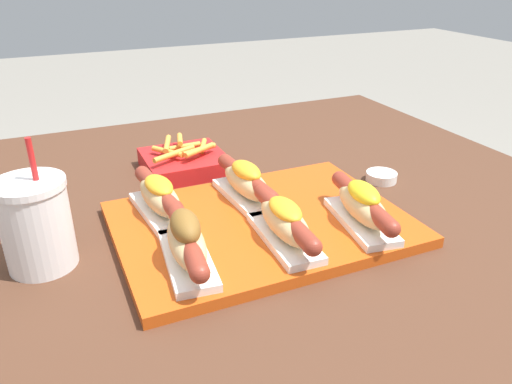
{
  "coord_description": "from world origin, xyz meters",
  "views": [
    {
      "loc": [
        -0.26,
        -0.74,
        1.13
      ],
      "look_at": [
        0.03,
        -0.07,
        0.78
      ],
      "focal_mm": 35.0,
      "sensor_mm": 36.0,
      "label": 1
    }
  ],
  "objects_px": {
    "hot_dog_3": "(160,197)",
    "sauce_bowl": "(381,176)",
    "hot_dog_2": "(362,206)",
    "serving_tray": "(261,224)",
    "hot_dog_1": "(285,222)",
    "fries_basket": "(184,162)",
    "hot_dog_4": "(246,182)",
    "drink_cup": "(36,224)",
    "hot_dog_0": "(186,241)"
  },
  "relations": [
    {
      "from": "hot_dog_3",
      "to": "sauce_bowl",
      "type": "relative_size",
      "value": 3.4
    },
    {
      "from": "hot_dog_2",
      "to": "serving_tray",
      "type": "bearing_deg",
      "value": 149.73
    },
    {
      "from": "hot_dog_1",
      "to": "hot_dog_3",
      "type": "height_order",
      "value": "same"
    },
    {
      "from": "hot_dog_2",
      "to": "hot_dog_3",
      "type": "xyz_separation_m",
      "value": [
        -0.28,
        0.16,
        -0.0
      ]
    },
    {
      "from": "sauce_bowl",
      "to": "fries_basket",
      "type": "bearing_deg",
      "value": 148.35
    },
    {
      "from": "hot_dog_2",
      "to": "hot_dog_4",
      "type": "height_order",
      "value": "hot_dog_2"
    },
    {
      "from": "serving_tray",
      "to": "drink_cup",
      "type": "bearing_deg",
      "value": 174.33
    },
    {
      "from": "serving_tray",
      "to": "hot_dog_2",
      "type": "xyz_separation_m",
      "value": [
        0.14,
        -0.08,
        0.04
      ]
    },
    {
      "from": "hot_dog_0",
      "to": "drink_cup",
      "type": "height_order",
      "value": "drink_cup"
    },
    {
      "from": "serving_tray",
      "to": "fries_basket",
      "type": "bearing_deg",
      "value": 98.75
    },
    {
      "from": "drink_cup",
      "to": "fries_basket",
      "type": "height_order",
      "value": "drink_cup"
    },
    {
      "from": "hot_dog_3",
      "to": "hot_dog_4",
      "type": "height_order",
      "value": "hot_dog_4"
    },
    {
      "from": "hot_dog_1",
      "to": "hot_dog_2",
      "type": "distance_m",
      "value": 0.13
    },
    {
      "from": "drink_cup",
      "to": "fries_basket",
      "type": "xyz_separation_m",
      "value": [
        0.29,
        0.25,
        -0.05
      ]
    },
    {
      "from": "serving_tray",
      "to": "fries_basket",
      "type": "height_order",
      "value": "fries_basket"
    },
    {
      "from": "hot_dog_0",
      "to": "hot_dog_4",
      "type": "height_order",
      "value": "hot_dog_0"
    },
    {
      "from": "hot_dog_2",
      "to": "hot_dog_1",
      "type": "bearing_deg",
      "value": 178.3
    },
    {
      "from": "hot_dog_2",
      "to": "sauce_bowl",
      "type": "relative_size",
      "value": 3.38
    },
    {
      "from": "hot_dog_1",
      "to": "hot_dog_3",
      "type": "bearing_deg",
      "value": 133.45
    },
    {
      "from": "hot_dog_2",
      "to": "fries_basket",
      "type": "bearing_deg",
      "value": 116.42
    },
    {
      "from": "hot_dog_0",
      "to": "drink_cup",
      "type": "bearing_deg",
      "value": 150.0
    },
    {
      "from": "hot_dog_0",
      "to": "hot_dog_2",
      "type": "distance_m",
      "value": 0.28
    },
    {
      "from": "serving_tray",
      "to": "hot_dog_1",
      "type": "xyz_separation_m",
      "value": [
        0.0,
        -0.08,
        0.04
      ]
    },
    {
      "from": "hot_dog_3",
      "to": "drink_cup",
      "type": "relative_size",
      "value": 1.06
    },
    {
      "from": "hot_dog_0",
      "to": "hot_dog_2",
      "type": "relative_size",
      "value": 1.01
    },
    {
      "from": "sauce_bowl",
      "to": "hot_dog_3",
      "type": "bearing_deg",
      "value": 179.45
    },
    {
      "from": "hot_dog_4",
      "to": "sauce_bowl",
      "type": "relative_size",
      "value": 3.41
    },
    {
      "from": "hot_dog_2",
      "to": "sauce_bowl",
      "type": "distance_m",
      "value": 0.23
    },
    {
      "from": "sauce_bowl",
      "to": "drink_cup",
      "type": "bearing_deg",
      "value": -176.09
    },
    {
      "from": "hot_dog_3",
      "to": "drink_cup",
      "type": "height_order",
      "value": "drink_cup"
    },
    {
      "from": "serving_tray",
      "to": "hot_dog_4",
      "type": "distance_m",
      "value": 0.09
    },
    {
      "from": "hot_dog_2",
      "to": "fries_basket",
      "type": "xyz_separation_m",
      "value": [
        -0.18,
        0.37,
        -0.03
      ]
    },
    {
      "from": "hot_dog_2",
      "to": "drink_cup",
      "type": "bearing_deg",
      "value": 166.41
    },
    {
      "from": "hot_dog_1",
      "to": "hot_dog_2",
      "type": "xyz_separation_m",
      "value": [
        0.13,
        -0.0,
        0.0
      ]
    },
    {
      "from": "serving_tray",
      "to": "hot_dog_4",
      "type": "relative_size",
      "value": 2.25
    },
    {
      "from": "serving_tray",
      "to": "sauce_bowl",
      "type": "relative_size",
      "value": 7.67
    },
    {
      "from": "serving_tray",
      "to": "hot_dog_0",
      "type": "xyz_separation_m",
      "value": [
        -0.15,
        -0.07,
        0.04
      ]
    },
    {
      "from": "hot_dog_3",
      "to": "hot_dog_2",
      "type": "bearing_deg",
      "value": -29.58
    },
    {
      "from": "serving_tray",
      "to": "hot_dog_4",
      "type": "height_order",
      "value": "hot_dog_4"
    },
    {
      "from": "sauce_bowl",
      "to": "drink_cup",
      "type": "distance_m",
      "value": 0.63
    },
    {
      "from": "hot_dog_2",
      "to": "drink_cup",
      "type": "xyz_separation_m",
      "value": [
        -0.47,
        0.11,
        0.02
      ]
    },
    {
      "from": "hot_dog_3",
      "to": "drink_cup",
      "type": "distance_m",
      "value": 0.19
    },
    {
      "from": "hot_dog_0",
      "to": "hot_dog_3",
      "type": "bearing_deg",
      "value": 89.49
    },
    {
      "from": "sauce_bowl",
      "to": "serving_tray",
      "type": "bearing_deg",
      "value": -165.68
    },
    {
      "from": "hot_dog_1",
      "to": "hot_dog_3",
      "type": "distance_m",
      "value": 0.22
    },
    {
      "from": "sauce_bowl",
      "to": "fries_basket",
      "type": "relative_size",
      "value": 0.37
    },
    {
      "from": "fries_basket",
      "to": "drink_cup",
      "type": "bearing_deg",
      "value": -138.6
    },
    {
      "from": "hot_dog_0",
      "to": "hot_dog_1",
      "type": "xyz_separation_m",
      "value": [
        0.15,
        -0.0,
        -0.0
      ]
    },
    {
      "from": "hot_dog_0",
      "to": "hot_dog_4",
      "type": "relative_size",
      "value": 1.0
    },
    {
      "from": "hot_dog_1",
      "to": "hot_dog_4",
      "type": "xyz_separation_m",
      "value": [
        0.0,
        0.15,
        0.0
      ]
    }
  ]
}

